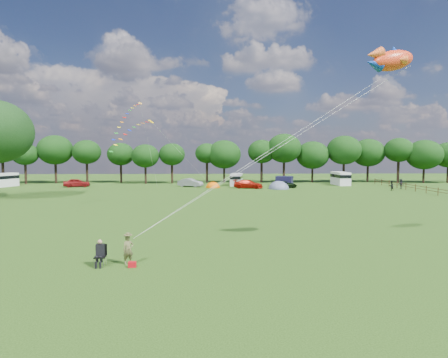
{
  "coord_description": "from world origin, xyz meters",
  "views": [
    {
      "loc": [
        -1.09,
        -23.05,
        6.11
      ],
      "look_at": [
        0.0,
        8.0,
        4.0
      ],
      "focal_mm": 30.0,
      "sensor_mm": 36.0,
      "label": 1
    }
  ],
  "objects_px": {
    "car_a": "(77,183)",
    "fish_kite": "(389,60)",
    "tent_orange": "(213,187)",
    "walker_b": "(401,184)",
    "car_d": "(285,184)",
    "campervan_d": "(340,178)",
    "camp_chair": "(100,250)",
    "walker_a": "(391,186)",
    "kite_flyer": "(128,250)",
    "tent_greyblue": "(279,189)",
    "car_c": "(248,184)",
    "car_b": "(190,183)",
    "campervan_c": "(236,179)",
    "campervan_a": "(4,180)"
  },
  "relations": [
    {
      "from": "car_c",
      "to": "campervan_d",
      "type": "relative_size",
      "value": 0.94
    },
    {
      "from": "car_a",
      "to": "camp_chair",
      "type": "distance_m",
      "value": 52.44
    },
    {
      "from": "car_b",
      "to": "campervan_a",
      "type": "relative_size",
      "value": 0.78
    },
    {
      "from": "car_a",
      "to": "fish_kite",
      "type": "height_order",
      "value": "fish_kite"
    },
    {
      "from": "tent_greyblue",
      "to": "walker_a",
      "type": "height_order",
      "value": "walker_a"
    },
    {
      "from": "walker_a",
      "to": "car_d",
      "type": "bearing_deg",
      "value": -33.97
    },
    {
      "from": "car_d",
      "to": "campervan_a",
      "type": "distance_m",
      "value": 51.57
    },
    {
      "from": "campervan_a",
      "to": "campervan_d",
      "type": "xyz_separation_m",
      "value": [
        63.49,
        1.8,
        0.02
      ]
    },
    {
      "from": "car_d",
      "to": "campervan_a",
      "type": "relative_size",
      "value": 0.81
    },
    {
      "from": "tent_orange",
      "to": "car_a",
      "type": "bearing_deg",
      "value": 175.34
    },
    {
      "from": "kite_flyer",
      "to": "walker_b",
      "type": "distance_m",
      "value": 57.34
    },
    {
      "from": "tent_orange",
      "to": "tent_greyblue",
      "type": "distance_m",
      "value": 11.78
    },
    {
      "from": "kite_flyer",
      "to": "walker_a",
      "type": "xyz_separation_m",
      "value": [
        34.35,
        39.93,
        -0.0
      ]
    },
    {
      "from": "camp_chair",
      "to": "walker_b",
      "type": "xyz_separation_m",
      "value": [
        39.11,
        43.53,
        -0.02
      ]
    },
    {
      "from": "camp_chair",
      "to": "walker_a",
      "type": "bearing_deg",
      "value": 43.26
    },
    {
      "from": "car_b",
      "to": "walker_b",
      "type": "xyz_separation_m",
      "value": [
        36.88,
        -5.19,
        0.1
      ]
    },
    {
      "from": "car_d",
      "to": "camp_chair",
      "type": "xyz_separation_m",
      "value": [
        -19.21,
        -45.84,
        0.27
      ]
    },
    {
      "from": "campervan_a",
      "to": "kite_flyer",
      "type": "height_order",
      "value": "campervan_a"
    },
    {
      "from": "camp_chair",
      "to": "tent_greyblue",
      "type": "bearing_deg",
      "value": 62.97
    },
    {
      "from": "fish_kite",
      "to": "tent_orange",
      "type": "bearing_deg",
      "value": 89.74
    },
    {
      "from": "tent_greyblue",
      "to": "car_d",
      "type": "bearing_deg",
      "value": 50.19
    },
    {
      "from": "tent_orange",
      "to": "walker_b",
      "type": "xyz_separation_m",
      "value": [
        32.74,
        -3.47,
        0.84
      ]
    },
    {
      "from": "campervan_a",
      "to": "walker_b",
      "type": "relative_size",
      "value": 3.23
    },
    {
      "from": "car_d",
      "to": "kite_flyer",
      "type": "bearing_deg",
      "value": 148.03
    },
    {
      "from": "car_c",
      "to": "campervan_a",
      "type": "xyz_separation_m",
      "value": [
        -44.81,
        4.52,
        0.6
      ]
    },
    {
      "from": "car_b",
      "to": "campervan_d",
      "type": "distance_m",
      "value": 29.21
    },
    {
      "from": "car_b",
      "to": "kite_flyer",
      "type": "relative_size",
      "value": 2.68
    },
    {
      "from": "car_d",
      "to": "campervan_d",
      "type": "bearing_deg",
      "value": -74.97
    },
    {
      "from": "tent_greyblue",
      "to": "fish_kite",
      "type": "xyz_separation_m",
      "value": [
        -0.56,
        -40.82,
        11.95
      ]
    },
    {
      "from": "campervan_c",
      "to": "fish_kite",
      "type": "relative_size",
      "value": 1.34
    },
    {
      "from": "car_b",
      "to": "fish_kite",
      "type": "distance_m",
      "value": 49.1
    },
    {
      "from": "campervan_d",
      "to": "fish_kite",
      "type": "bearing_deg",
      "value": 161.43
    },
    {
      "from": "campervan_d",
      "to": "walker_a",
      "type": "distance_m",
      "value": 12.3
    },
    {
      "from": "fish_kite",
      "to": "tent_greyblue",
      "type": "bearing_deg",
      "value": 74.97
    },
    {
      "from": "tent_orange",
      "to": "walker_b",
      "type": "distance_m",
      "value": 32.93
    },
    {
      "from": "car_b",
      "to": "campervan_c",
      "type": "distance_m",
      "value": 9.0
    },
    {
      "from": "fish_kite",
      "to": "walker_b",
      "type": "bearing_deg",
      "value": 47.21
    },
    {
      "from": "campervan_a",
      "to": "kite_flyer",
      "type": "xyz_separation_m",
      "value": [
        33.64,
        -49.56,
        -0.54
      ]
    },
    {
      "from": "campervan_d",
      "to": "fish_kite",
      "type": "height_order",
      "value": "fish_kite"
    },
    {
      "from": "tent_greyblue",
      "to": "car_b",
      "type": "bearing_deg",
      "value": 163.69
    },
    {
      "from": "car_d",
      "to": "walker_b",
      "type": "relative_size",
      "value": 2.62
    },
    {
      "from": "campervan_c",
      "to": "car_a",
      "type": "bearing_deg",
      "value": 103.83
    },
    {
      "from": "car_c",
      "to": "tent_orange",
      "type": "relative_size",
      "value": 1.74
    },
    {
      "from": "car_c",
      "to": "fish_kite",
      "type": "relative_size",
      "value": 1.34
    },
    {
      "from": "campervan_d",
      "to": "tent_greyblue",
      "type": "bearing_deg",
      "value": 116.7
    },
    {
      "from": "campervan_a",
      "to": "tent_orange",
      "type": "xyz_separation_m",
      "value": [
        38.57,
        -2.86,
        -1.33
      ]
    },
    {
      "from": "car_a",
      "to": "tent_greyblue",
      "type": "xyz_separation_m",
      "value": [
        36.39,
        -4.87,
        -0.76
      ]
    },
    {
      "from": "car_b",
      "to": "car_d",
      "type": "bearing_deg",
      "value": -78.04
    },
    {
      "from": "campervan_c",
      "to": "camp_chair",
      "type": "xyz_separation_m",
      "value": [
        -10.9,
        -51.1,
        -0.36
      ]
    },
    {
      "from": "kite_flyer",
      "to": "camp_chair",
      "type": "height_order",
      "value": "kite_flyer"
    }
  ]
}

